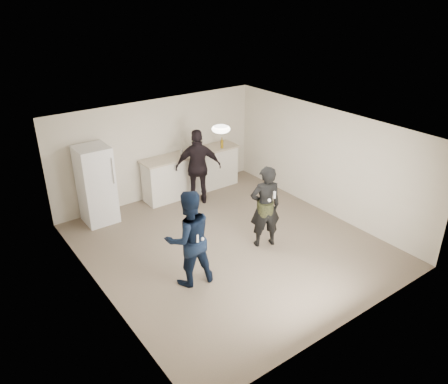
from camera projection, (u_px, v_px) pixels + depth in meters
floor at (230, 245)px, 9.18m from camera, size 6.00×6.00×0.00m
ceiling at (230, 130)px, 8.11m from camera, size 6.00×6.00×0.00m
wall_back at (158, 149)px, 10.83m from camera, size 6.00×0.00×6.00m
wall_front at (351, 261)px, 6.46m from camera, size 6.00×0.00×6.00m
wall_left at (96, 233)px, 7.19m from camera, size 0.00×6.00×6.00m
wall_right at (325, 161)px, 10.11m from camera, size 0.00×6.00×6.00m
counter at (192, 173)px, 11.31m from camera, size 2.60×0.56×1.05m
counter_top at (191, 153)px, 11.07m from camera, size 2.68×0.64×0.04m
fridge at (96, 185)px, 9.74m from camera, size 0.70×0.70×1.80m
fridge_handle at (113, 171)px, 9.45m from camera, size 0.02×0.02×0.60m
ceiling_dome at (221, 129)px, 8.35m from camera, size 0.36×0.36×0.16m
shaker at (182, 152)px, 10.84m from camera, size 0.08×0.08×0.17m
man at (189, 238)px, 7.68m from camera, size 1.00×0.84×1.82m
woman at (265, 207)px, 8.83m from camera, size 0.75×0.62×1.76m
camo_shorts at (265, 208)px, 8.84m from camera, size 0.34×0.34×0.28m
spectator at (198, 167)px, 10.58m from camera, size 1.19×0.95×1.89m
remote_man at (197, 238)px, 7.41m from camera, size 0.04×0.04×0.15m
nunchuk_man at (202, 239)px, 7.53m from camera, size 0.07×0.07×0.07m
remote_woman at (274, 195)px, 8.49m from camera, size 0.04×0.04×0.15m
nunchuk_woman at (269, 200)px, 8.50m from camera, size 0.07×0.07×0.07m
bottle_cluster at (203, 147)px, 11.14m from camera, size 0.98×0.25×0.24m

